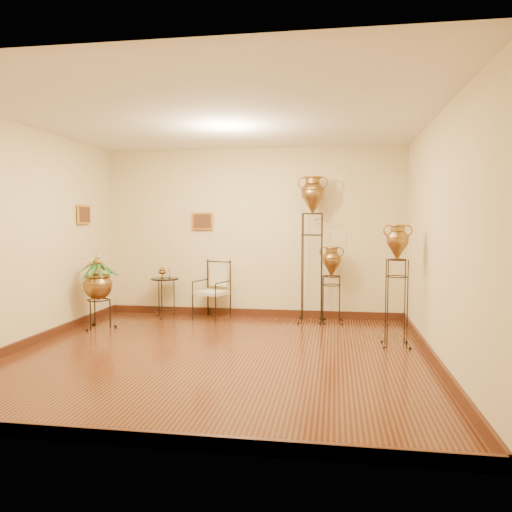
# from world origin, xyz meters

# --- Properties ---
(ground) EXTENTS (5.00, 5.00, 0.00)m
(ground) POSITION_xyz_m (0.00, 0.00, 0.00)
(ground) COLOR brown
(ground) RESTS_ON ground
(room_shell) EXTENTS (5.02, 5.02, 2.81)m
(room_shell) POSITION_xyz_m (-0.01, 0.01, 1.73)
(room_shell) COLOR beige
(room_shell) RESTS_ON ground
(amphora_tall) EXTENTS (0.59, 0.59, 2.32)m
(amphora_tall) POSITION_xyz_m (1.01, 2.15, 1.19)
(amphora_tall) COLOR black
(amphora_tall) RESTS_ON ground
(amphora_mid) EXTENTS (0.37, 0.37, 1.58)m
(amphora_mid) POSITION_xyz_m (2.15, 0.77, 0.80)
(amphora_mid) COLOR black
(amphora_mid) RESTS_ON ground
(amphora_short) EXTENTS (0.48, 0.48, 1.22)m
(amphora_short) POSITION_xyz_m (1.32, 2.15, 0.61)
(amphora_short) COLOR black
(amphora_short) RESTS_ON ground
(planter_urn) EXTENTS (0.69, 0.69, 1.23)m
(planter_urn) POSITION_xyz_m (-2.12, 1.19, 0.69)
(planter_urn) COLOR black
(planter_urn) RESTS_ON ground
(armchair) EXTENTS (0.67, 0.65, 0.94)m
(armchair) POSITION_xyz_m (-0.62, 2.15, 0.47)
(armchair) COLOR black
(armchair) RESTS_ON ground
(side_table) EXTENTS (0.58, 0.58, 0.83)m
(side_table) POSITION_xyz_m (-1.42, 2.15, 0.34)
(side_table) COLOR black
(side_table) RESTS_ON ground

